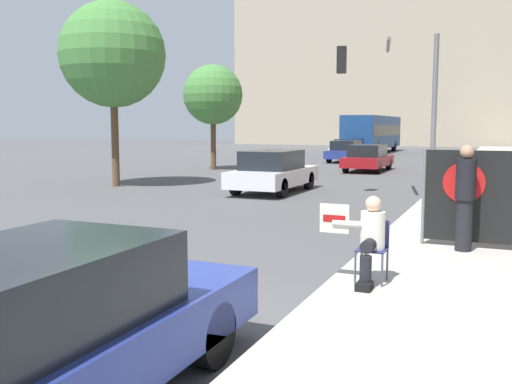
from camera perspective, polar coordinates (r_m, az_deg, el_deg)
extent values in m
plane|color=#4F4F51|center=(6.66, -11.54, -13.78)|extent=(160.00, 160.00, 0.00)
cube|color=#B7B2A8|center=(20.21, 22.73, -0.24)|extent=(4.00, 90.00, 0.13)
cube|color=tan|center=(73.65, 19.53, 17.14)|extent=(52.00, 12.00, 32.40)
cylinder|color=#474C56|center=(8.05, 9.89, -7.48)|extent=(0.03, 0.03, 0.45)
cylinder|color=#474C56|center=(7.98, 12.50, -7.67)|extent=(0.03, 0.03, 0.45)
cylinder|color=#474C56|center=(8.40, 10.49, -6.89)|extent=(0.03, 0.03, 0.45)
cylinder|color=#474C56|center=(8.33, 12.99, -7.07)|extent=(0.03, 0.03, 0.45)
cube|color=navy|center=(8.14, 11.51, -5.66)|extent=(0.40, 0.40, 0.02)
cube|color=navy|center=(8.28, 11.81, -4.04)|extent=(0.40, 0.02, 0.38)
cylinder|color=black|center=(7.96, 11.28, -5.19)|extent=(0.18, 0.42, 0.18)
cylinder|color=black|center=(7.84, 10.90, -7.89)|extent=(0.16, 0.16, 0.45)
cube|color=black|center=(7.83, 10.77, -9.24)|extent=(0.20, 0.28, 0.10)
cylinder|color=silver|center=(8.11, 11.59, -3.76)|extent=(0.34, 0.34, 0.52)
sphere|color=beige|center=(8.06, 11.66, -1.17)|extent=(0.22, 0.22, 0.22)
cylinder|color=silver|center=(8.09, 9.22, -3.15)|extent=(0.45, 0.09, 0.09)
cube|color=#EAE5C6|center=(8.13, 7.84, -2.64)|extent=(0.42, 0.02, 0.41)
cube|color=#AD1414|center=(8.12, 7.82, -2.65)|extent=(0.32, 0.01, 0.10)
cylinder|color=black|center=(10.59, 20.08, -3.15)|extent=(0.28, 0.28, 0.90)
cylinder|color=black|center=(10.49, 20.25, 1.20)|extent=(0.34, 0.34, 0.71)
sphere|color=tan|center=(10.46, 20.36, 3.78)|extent=(0.24, 0.24, 0.24)
cylinder|color=#756651|center=(12.38, 22.12, -2.08)|extent=(0.28, 0.28, 0.81)
cylinder|color=#B23333|center=(12.30, 22.26, 1.26)|extent=(0.34, 0.34, 0.64)
sphere|color=tan|center=(12.27, 22.35, 3.24)|extent=(0.21, 0.21, 0.21)
cylinder|color=slate|center=(10.91, 16.41, -0.49)|extent=(0.06, 0.06, 1.75)
cube|color=black|center=(10.83, 22.88, -0.53)|extent=(2.46, 0.02, 1.65)
cylinder|color=red|center=(10.80, 20.07, 0.89)|extent=(0.72, 0.01, 0.72)
cylinder|color=slate|center=(18.80, 17.37, 7.31)|extent=(0.16, 0.16, 4.99)
cylinder|color=slate|center=(18.89, 13.10, 14.12)|extent=(0.67, 2.86, 0.11)
cube|color=black|center=(18.88, 8.56, 12.94)|extent=(0.35, 0.35, 0.84)
sphere|color=green|center=(18.86, 8.55, 12.09)|extent=(0.18, 0.18, 0.18)
cube|color=navy|center=(4.92, -20.71, -14.99)|extent=(1.73, 4.57, 0.51)
cube|color=black|center=(4.62, -22.59, -9.11)|extent=(1.48, 2.38, 0.62)
cylinder|color=black|center=(6.45, -16.62, -11.57)|extent=(0.22, 0.64, 0.64)
cylinder|color=black|center=(5.65, -4.46, -13.97)|extent=(0.22, 0.64, 0.64)
cube|color=white|center=(19.92, 1.81, 1.56)|extent=(1.86, 4.49, 0.55)
cube|color=black|center=(19.71, 1.62, 3.24)|extent=(1.60, 2.33, 0.64)
cylinder|color=black|center=(21.53, 1.15, 1.34)|extent=(0.22, 0.64, 0.64)
cylinder|color=black|center=(20.96, 5.29, 1.17)|extent=(0.22, 0.64, 0.64)
cylinder|color=black|center=(18.99, -2.04, 0.63)|extent=(0.22, 0.64, 0.64)
cylinder|color=black|center=(18.35, 2.58, 0.42)|extent=(0.22, 0.64, 0.64)
cube|color=maroon|center=(29.70, 11.14, 3.06)|extent=(1.82, 4.50, 0.49)
cube|color=black|center=(29.50, 11.08, 4.09)|extent=(1.56, 2.34, 0.60)
cylinder|color=black|center=(31.25, 10.25, 2.89)|extent=(0.22, 0.64, 0.64)
cylinder|color=black|center=(30.92, 13.13, 2.78)|extent=(0.22, 0.64, 0.64)
cylinder|color=black|center=(28.55, 8.96, 2.57)|extent=(0.22, 0.64, 0.64)
cylinder|color=black|center=(28.19, 12.10, 2.45)|extent=(0.22, 0.64, 0.64)
cube|color=navy|center=(37.24, 9.07, 3.81)|extent=(1.74, 4.69, 0.50)
cube|color=black|center=(37.04, 9.01, 4.64)|extent=(1.49, 2.44, 0.60)
cylinder|color=black|center=(38.85, 8.51, 3.63)|extent=(0.22, 0.64, 0.64)
cylinder|color=black|center=(38.49, 10.70, 3.56)|extent=(0.22, 0.64, 0.64)
cylinder|color=black|center=(36.05, 7.31, 3.43)|extent=(0.22, 0.64, 0.64)
cylinder|color=black|center=(35.66, 9.66, 3.35)|extent=(0.22, 0.64, 0.64)
cube|color=white|center=(42.42, 9.33, 4.13)|extent=(1.83, 4.79, 0.49)
cube|color=black|center=(42.22, 9.28, 4.85)|extent=(1.58, 2.49, 0.60)
cylinder|color=black|center=(44.07, 8.78, 3.98)|extent=(0.22, 0.64, 0.64)
cylinder|color=black|center=(43.69, 10.84, 3.91)|extent=(0.22, 0.64, 0.64)
cylinder|color=black|center=(41.20, 7.73, 3.82)|extent=(0.22, 0.64, 0.64)
cylinder|color=black|center=(40.80, 9.92, 3.75)|extent=(0.22, 0.64, 0.64)
cube|color=navy|center=(49.89, 11.62, 5.90)|extent=(2.54, 12.48, 2.67)
cube|color=black|center=(49.89, 11.63, 6.07)|extent=(2.56, 11.85, 0.87)
cylinder|color=black|center=(53.94, 11.27, 4.61)|extent=(0.30, 1.04, 1.04)
cylinder|color=black|center=(53.51, 13.62, 4.54)|extent=(0.30, 1.04, 1.04)
cylinder|color=black|center=(46.41, 9.24, 4.35)|extent=(0.30, 1.04, 1.04)
cylinder|color=black|center=(45.91, 11.96, 4.27)|extent=(0.30, 1.04, 1.04)
cylinder|color=brown|center=(22.38, -13.91, 5.12)|extent=(0.28, 0.28, 3.58)
sphere|color=#47843D|center=(22.53, -14.14, 13.20)|extent=(3.94, 3.94, 3.94)
cylinder|color=brown|center=(30.17, -4.29, 4.93)|extent=(0.28, 0.28, 2.83)
sphere|color=#47843D|center=(30.20, -4.33, 9.68)|extent=(3.11, 3.11, 3.11)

